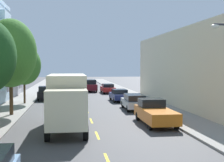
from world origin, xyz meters
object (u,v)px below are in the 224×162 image
Objects in this scene: parked_sedan_navy at (119,95)px; parked_pickup_orange at (155,113)px; parked_sedan_red at (108,88)px; street_tree_farthest at (24,65)px; street_tree_third at (11,53)px; delivery_box_truck at (67,99)px; parked_wagon_silver at (134,101)px; parked_pickup_black at (47,93)px; moving_burgundy_sedan at (90,85)px.

parked_pickup_orange is at bearing -89.15° from parked_sedan_navy.
parked_sedan_red is 25.51m from parked_pickup_orange.
street_tree_farthest reaches higher than parked_sedan_red.
delivery_box_truck is (4.60, -6.04, -3.22)m from street_tree_third.
parked_pickup_orange is at bearing -90.01° from parked_wagon_silver.
parked_pickup_black reaches higher than parked_wagon_silver.
moving_burgundy_sedan is at bearing 96.99° from parked_wagon_silver.
street_tree_third is at bearing -109.07° from moving_burgundy_sedan.
moving_burgundy_sedan reaches higher than parked_sedan_navy.
parked_sedan_navy is at bearing 68.84° from delivery_box_truck.
delivery_box_truck is 1.60× the size of moving_burgundy_sedan.
parked_pickup_orange is at bearing -89.52° from parked_sedan_red.
parked_wagon_silver is at bearing -88.29° from parked_sedan_navy.
street_tree_third is at bearing -90.00° from street_tree_farthest.
parked_pickup_black reaches higher than parked_sedan_red.
street_tree_farthest is 14.86m from delivery_box_truck.
parked_pickup_black reaches higher than parked_sedan_navy.
street_tree_third is at bearing -99.36° from parked_pickup_black.
street_tree_third is 12.74m from parked_pickup_orange.
street_tree_farthest is 1.38× the size of parked_sedan_navy.
delivery_box_truck is 10.42m from parked_wagon_silver.
delivery_box_truck is 1.44× the size of parked_pickup_black.
parked_sedan_red is (6.02, 26.49, -1.25)m from delivery_box_truck.
parked_wagon_silver is at bearing 52.96° from delivery_box_truck.
street_tree_farthest is 12.72m from parked_wagon_silver.
parked_pickup_orange is (8.77, -17.57, 0.00)m from parked_pickup_black.
street_tree_third reaches higher than parked_sedan_red.
street_tree_farthest reaches higher than moving_burgundy_sedan.
street_tree_third is 13.42m from parked_pickup_black.
parked_pickup_black is 11.67m from parked_sedan_red.
parked_pickup_black is 1.13× the size of parked_wagon_silver.
parked_pickup_orange reaches higher than parked_sedan_navy.
delivery_box_truck reaches higher than parked_sedan_navy.
delivery_box_truck is 18.76m from parked_pickup_black.
parked_wagon_silver is at bearing -89.33° from parked_sedan_red.
parked_pickup_black is at bearing 116.53° from parked_pickup_orange.
street_tree_third is 1.75× the size of parked_sedan_red.
parked_sedan_navy is at bearing 8.51° from street_tree_farthest.
parked_sedan_red is at bearing 42.83° from parked_pickup_black.
street_tree_third reaches higher than parked_pickup_orange.
parked_pickup_orange is 7.29m from parked_wagon_silver.
delivery_box_truck is at bearing -171.09° from parked_pickup_orange.
delivery_box_truck reaches higher than parked_sedan_red.
parked_pickup_black is at bearing 130.46° from parked_wagon_silver.
moving_burgundy_sedan is (-2.42, 3.28, 0.24)m from parked_sedan_red.
parked_pickup_orange is (10.84, -5.07, -4.39)m from street_tree_third.
parked_pickup_orange is at bearing -25.06° from street_tree_third.
parked_wagon_silver is (10.84, -5.69, -3.45)m from street_tree_farthest.
parked_sedan_red is (10.62, 12.54, -3.50)m from street_tree_farthest.
parked_sedan_red is 4.09m from moving_burgundy_sedan.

